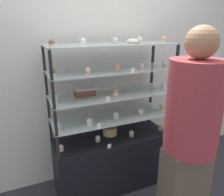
# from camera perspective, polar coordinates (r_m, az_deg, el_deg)

# --- Properties ---
(ground_plane) EXTENTS (20.00, 20.00, 0.00)m
(ground_plane) POSITION_cam_1_polar(r_m,az_deg,el_deg) (2.75, 0.00, -21.34)
(ground_plane) COLOR #2D2D33
(back_wall) EXTENTS (8.00, 0.05, 2.60)m
(back_wall) POSITION_cam_1_polar(r_m,az_deg,el_deg) (2.50, -3.41, 7.79)
(back_wall) COLOR silver
(back_wall) RESTS_ON ground_plane
(display_base) EXTENTS (1.25, 0.45, 0.61)m
(display_base) POSITION_cam_1_polar(r_m,az_deg,el_deg) (2.57, 0.00, -16.08)
(display_base) COLOR black
(display_base) RESTS_ON ground_plane
(display_riser_lower) EXTENTS (1.25, 0.45, 0.25)m
(display_riser_lower) POSITION_cam_1_polar(r_m,az_deg,el_deg) (2.31, 0.00, -5.00)
(display_riser_lower) COLOR black
(display_riser_lower) RESTS_ON display_base
(display_riser_middle) EXTENTS (1.25, 0.45, 0.25)m
(display_riser_middle) POSITION_cam_1_polar(r_m,az_deg,el_deg) (2.22, 0.00, 0.84)
(display_riser_middle) COLOR black
(display_riser_middle) RESTS_ON display_riser_lower
(display_riser_upper) EXTENTS (1.25, 0.45, 0.25)m
(display_riser_upper) POSITION_cam_1_polar(r_m,az_deg,el_deg) (2.16, 0.00, 7.07)
(display_riser_upper) COLOR black
(display_riser_upper) RESTS_ON display_riser_middle
(display_riser_top) EXTENTS (1.25, 0.45, 0.25)m
(display_riser_top) POSITION_cam_1_polar(r_m,az_deg,el_deg) (2.13, 0.00, 13.59)
(display_riser_top) COLOR black
(display_riser_top) RESTS_ON display_riser_upper
(layer_cake_centerpiece) EXTENTS (0.16, 0.16, 0.10)m
(layer_cake_centerpiece) POSITION_cam_1_polar(r_m,az_deg,el_deg) (2.43, -0.47, -8.35)
(layer_cake_centerpiece) COLOR #DBBC84
(layer_cake_centerpiece) RESTS_ON display_base
(sheet_cake_frosted) EXTENTS (0.20, 0.12, 0.07)m
(sheet_cake_frosted) POSITION_cam_1_polar(r_m,az_deg,el_deg) (2.16, -7.17, 1.59)
(sheet_cake_frosted) COLOR brown
(sheet_cake_frosted) RESTS_ON display_riser_middle
(cupcake_0) EXTENTS (0.05, 0.05, 0.07)m
(cupcake_0) POSITION_cam_1_polar(r_m,az_deg,el_deg) (2.20, -13.19, -12.58)
(cupcake_0) COLOR beige
(cupcake_0) RESTS_ON display_base
(cupcake_1) EXTENTS (0.05, 0.05, 0.07)m
(cupcake_1) POSITION_cam_1_polar(r_m,az_deg,el_deg) (2.31, -3.72, -10.53)
(cupcake_1) COLOR #CCB28C
(cupcake_1) RESTS_ON display_base
(cupcake_2) EXTENTS (0.05, 0.05, 0.07)m
(cupcake_2) POSITION_cam_1_polar(r_m,az_deg,el_deg) (2.41, 5.12, -9.22)
(cupcake_2) COLOR #CCB28C
(cupcake_2) RESTS_ON display_base
(cupcake_3) EXTENTS (0.05, 0.05, 0.07)m
(cupcake_3) POSITION_cam_1_polar(r_m,az_deg,el_deg) (2.60, 12.53, -7.52)
(cupcake_3) COLOR beige
(cupcake_3) RESTS_ON display_base
(price_tag_0) EXTENTS (0.04, 0.00, 0.04)m
(price_tag_0) POSITION_cam_1_polar(r_m,az_deg,el_deg) (2.19, -0.72, -12.46)
(price_tag_0) COLOR white
(price_tag_0) RESTS_ON display_base
(cupcake_4) EXTENTS (0.06, 0.06, 0.07)m
(cupcake_4) POSITION_cam_1_polar(r_m,az_deg,el_deg) (2.06, -13.86, -7.14)
(cupcake_4) COLOR #CCB28C
(cupcake_4) RESTS_ON display_riser_lower
(cupcake_5) EXTENTS (0.06, 0.06, 0.07)m
(cupcake_5) POSITION_cam_1_polar(r_m,az_deg,el_deg) (2.10, -5.92, -6.10)
(cupcake_5) COLOR white
(cupcake_5) RESTS_ON display_riser_lower
(cupcake_6) EXTENTS (0.06, 0.06, 0.07)m
(cupcake_6) POSITION_cam_1_polar(r_m,az_deg,el_deg) (2.23, 1.03, -4.51)
(cupcake_6) COLOR beige
(cupcake_6) RESTS_ON display_riser_lower
(cupcake_7) EXTENTS (0.06, 0.06, 0.07)m
(cupcake_7) POSITION_cam_1_polar(r_m,az_deg,el_deg) (2.35, 7.43, -3.52)
(cupcake_7) COLOR #CCB28C
(cupcake_7) RESTS_ON display_riser_lower
(cupcake_8) EXTENTS (0.06, 0.06, 0.07)m
(cupcake_8) POSITION_cam_1_polar(r_m,az_deg,el_deg) (2.50, 12.93, -2.46)
(cupcake_8) COLOR beige
(cupcake_8) RESTS_ON display_riser_lower
(price_tag_1) EXTENTS (0.04, 0.00, 0.04)m
(price_tag_1) POSITION_cam_1_polar(r_m,az_deg,el_deg) (2.04, -3.46, -7.09)
(price_tag_1) COLOR white
(price_tag_1) RESTS_ON display_riser_lower
(cupcake_9) EXTENTS (0.06, 0.06, 0.07)m
(cupcake_9) POSITION_cam_1_polar(r_m,az_deg,el_deg) (2.01, -14.41, -0.15)
(cupcake_9) COLOR #CCB28C
(cupcake_9) RESTS_ON display_riser_middle
(cupcake_10) EXTENTS (0.06, 0.06, 0.07)m
(cupcake_10) POSITION_cam_1_polar(r_m,az_deg,el_deg) (2.16, 0.95, 1.68)
(cupcake_10) COLOR white
(cupcake_10) RESTS_ON display_riser_middle
(cupcake_11) EXTENTS (0.06, 0.06, 0.07)m
(cupcake_11) POSITION_cam_1_polar(r_m,az_deg,el_deg) (2.43, 13.34, 3.07)
(cupcake_11) COLOR white
(cupcake_11) RESTS_ON display_riser_middle
(price_tag_2) EXTENTS (0.04, 0.00, 0.04)m
(price_tag_2) POSITION_cam_1_polar(r_m,az_deg,el_deg) (1.98, -1.08, -0.21)
(price_tag_2) COLOR white
(price_tag_2) RESTS_ON display_riser_middle
(cupcake_12) EXTENTS (0.05, 0.05, 0.07)m
(cupcake_12) POSITION_cam_1_polar(r_m,az_deg,el_deg) (1.92, -15.23, 6.45)
(cupcake_12) COLOR beige
(cupcake_12) RESTS_ON display_riser_upper
(cupcake_13) EXTENTS (0.05, 0.05, 0.07)m
(cupcake_13) POSITION_cam_1_polar(r_m,az_deg,el_deg) (1.95, -6.32, 7.11)
(cupcake_13) COLOR #CCB28C
(cupcake_13) RESTS_ON display_riser_upper
(cupcake_14) EXTENTS (0.05, 0.05, 0.07)m
(cupcake_14) POSITION_cam_1_polar(r_m,az_deg,el_deg) (2.07, 1.35, 7.88)
(cupcake_14) COLOR #CCB28C
(cupcake_14) RESTS_ON display_riser_upper
(cupcake_15) EXTENTS (0.05, 0.05, 0.07)m
(cupcake_15) POSITION_cam_1_polar(r_m,az_deg,el_deg) (2.19, 7.76, 8.30)
(cupcake_15) COLOR #CCB28C
(cupcake_15) RESTS_ON display_riser_upper
(cupcake_16) EXTENTS (0.05, 0.05, 0.07)m
(cupcake_16) POSITION_cam_1_polar(r_m,az_deg,el_deg) (2.39, 13.55, 8.78)
(cupcake_16) COLOR #CCB28C
(cupcake_16) RESTS_ON display_riser_upper
(price_tag_3) EXTENTS (0.04, 0.00, 0.04)m
(price_tag_3) POSITION_cam_1_polar(r_m,az_deg,el_deg) (2.03, 5.47, 7.30)
(price_tag_3) COLOR white
(price_tag_3) RESTS_ON display_riser_upper
(cupcake_17) EXTENTS (0.05, 0.05, 0.06)m
(cupcake_17) POSITION_cam_1_polar(r_m,az_deg,el_deg) (1.85, -15.47, 13.65)
(cupcake_17) COLOR #CCB28C
(cupcake_17) RESTS_ON display_riser_top
(cupcake_18) EXTENTS (0.05, 0.05, 0.06)m
(cupcake_18) POSITION_cam_1_polar(r_m,az_deg,el_deg) (1.98, -7.59, 14.40)
(cupcake_18) COLOR white
(cupcake_18) RESTS_ON display_riser_top
(cupcake_19) EXTENTS (0.05, 0.05, 0.06)m
(cupcake_19) POSITION_cam_1_polar(r_m,az_deg,el_deg) (2.08, 0.98, 14.71)
(cupcake_19) COLOR #CCB28C
(cupcake_19) RESTS_ON display_riser_top
(cupcake_20) EXTENTS (0.05, 0.05, 0.06)m
(cupcake_20) POSITION_cam_1_polar(r_m,az_deg,el_deg) (2.21, 7.28, 14.79)
(cupcake_20) COLOR #CCB28C
(cupcake_20) RESTS_ON display_riser_top
(cupcake_21) EXTENTS (0.05, 0.05, 0.06)m
(cupcake_21) POSITION_cam_1_polar(r_m,az_deg,el_deg) (2.38, 13.56, 14.67)
(cupcake_21) COLOR #CCB28C
(cupcake_21) RESTS_ON display_riser_top
(price_tag_4) EXTENTS (0.04, 0.00, 0.04)m
(price_tag_4) POSITION_cam_1_polar(r_m,az_deg,el_deg) (1.92, 1.15, 14.19)
(price_tag_4) COLOR white
(price_tag_4) RESTS_ON display_riser_top
(donut_glazed) EXTENTS (0.12, 0.12, 0.04)m
(donut_glazed) POSITION_cam_1_polar(r_m,az_deg,el_deg) (2.23, 5.50, 14.62)
(donut_glazed) COLOR #EFE5CC
(donut_glazed) RESTS_ON display_riser_top
(customer_figure) EXTENTS (0.41, 0.41, 1.76)m
(customer_figure) POSITION_cam_1_polar(r_m,az_deg,el_deg) (1.84, 19.73, -9.08)
(customer_figure) COLOR brown
(customer_figure) RESTS_ON ground_plane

